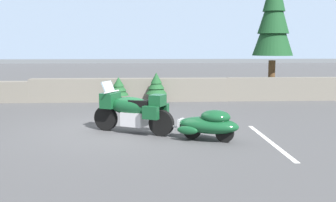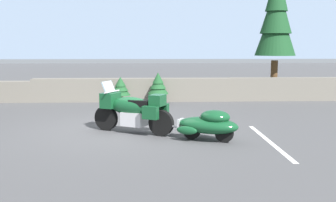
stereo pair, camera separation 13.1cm
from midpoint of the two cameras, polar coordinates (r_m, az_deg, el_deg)
name	(u,v)px [view 2 (the right image)]	position (r m, az deg, el deg)	size (l,w,h in m)	color
ground_plane	(122,130)	(10.94, -6.26, -4.10)	(80.00, 80.00, 0.00)	#4C4C4F
stone_guard_wall	(123,90)	(16.34, -6.24, 1.52)	(24.00, 0.58, 0.95)	slate
distant_ridgeline	(149,23)	(106.35, -2.74, 11.07)	(240.00, 80.00, 16.00)	#7F93AD
touring_motorcycle	(132,109)	(10.41, -4.76, -1.22)	(2.12, 1.36, 1.33)	black
car_shaped_trailer	(208,124)	(9.61, 6.16, -3.29)	(2.13, 1.32, 0.76)	black
pine_tree_tall	(276,16)	(17.94, 15.42, 11.70)	(1.72, 1.72, 5.64)	brown
pine_sapling_near	(120,87)	(15.60, -6.58, 1.99)	(0.78, 0.78, 1.07)	brown
pine_sapling_farther	(158,84)	(15.54, -1.19, 2.41)	(0.81, 0.81, 1.23)	brown
parking_stripe_marker	(269,141)	(9.88, 14.66, -5.62)	(0.12, 3.60, 0.01)	silver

